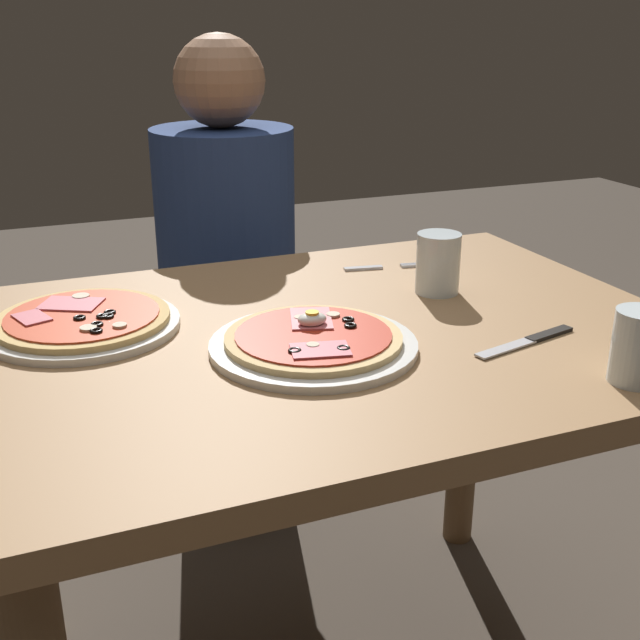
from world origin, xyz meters
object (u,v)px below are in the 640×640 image
object	(u,v)px
water_glass_near	(438,267)
knife	(532,340)
pizza_foreground	(313,341)
water_glass_far	(637,352)
pizza_across_left	(83,322)
fork	(378,267)
dining_table	(333,401)
diner_person	(229,306)

from	to	relation	value
water_glass_near	knife	distance (m)	0.26
pizza_foreground	water_glass_far	distance (m)	0.44
pizza_across_left	fork	world-z (taller)	pizza_across_left
water_glass_near	pizza_foreground	bearing A→B (deg)	-151.90
dining_table	water_glass_near	size ratio (longest dim) A/B	10.33
pizza_across_left	dining_table	bearing A→B (deg)	-21.12
water_glass_far	fork	size ratio (longest dim) A/B	0.63
pizza_foreground	fork	bearing A→B (deg)	51.15
dining_table	knife	xyz separation A→B (m)	(0.25, -0.16, 0.13)
pizza_across_left	knife	distance (m)	0.69
pizza_foreground	dining_table	bearing A→B (deg)	48.50
dining_table	water_glass_far	size ratio (longest dim) A/B	10.93
water_glass_near	dining_table	bearing A→B (deg)	-159.10
pizza_across_left	diner_person	size ratio (longest dim) A/B	0.25
pizza_foreground	diner_person	distance (m)	0.78
water_glass_near	diner_person	bearing A→B (deg)	110.08
dining_table	pizza_foreground	size ratio (longest dim) A/B	3.59
water_glass_far	pizza_foreground	bearing A→B (deg)	143.65
pizza_foreground	water_glass_far	bearing A→B (deg)	-36.35
fork	diner_person	size ratio (longest dim) A/B	0.13
pizza_foreground	fork	size ratio (longest dim) A/B	1.93
pizza_foreground	knife	world-z (taller)	pizza_foreground
dining_table	diner_person	size ratio (longest dim) A/B	0.92
pizza_across_left	fork	bearing A→B (deg)	11.53
fork	diner_person	xyz separation A→B (m)	(-0.18, 0.43, -0.20)
fork	diner_person	bearing A→B (deg)	112.95
pizza_foreground	knife	bearing A→B (deg)	-16.87
diner_person	knife	bearing A→B (deg)	105.58
water_glass_near	diner_person	xyz separation A→B (m)	(-0.22, 0.59, -0.24)
dining_table	fork	xyz separation A→B (m)	(0.20, 0.25, 0.13)
water_glass_far	diner_person	size ratio (longest dim) A/B	0.08
pizza_across_left	water_glass_near	world-z (taller)	water_glass_near
knife	diner_person	distance (m)	0.90
pizza_across_left	water_glass_far	distance (m)	0.81
pizza_foreground	water_glass_far	world-z (taller)	water_glass_far
dining_table	pizza_foreground	distance (m)	0.17
water_glass_far	fork	world-z (taller)	water_glass_far
water_glass_far	pizza_across_left	bearing A→B (deg)	144.50
dining_table	fork	bearing A→B (deg)	51.89
knife	water_glass_far	bearing A→B (deg)	-76.05
pizza_across_left	knife	world-z (taller)	pizza_across_left
pizza_foreground	water_glass_near	bearing A→B (deg)	28.10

